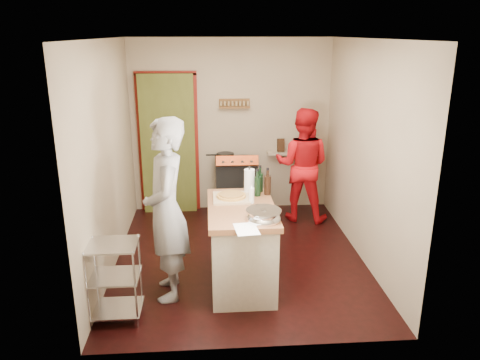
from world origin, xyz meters
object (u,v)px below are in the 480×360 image
at_px(stove, 236,186).
at_px(person_red, 302,165).
at_px(island, 242,243).
at_px(wire_shelving, 114,277).
at_px(person_stripe, 166,210).

relative_size(stove, person_red, 0.61).
bearing_deg(stove, island, -91.82).
relative_size(stove, island, 0.74).
xyz_separation_m(wire_shelving, person_stripe, (0.48, 0.42, 0.51)).
height_order(wire_shelving, island, island).
distance_m(island, person_stripe, 0.92).
distance_m(stove, person_red, 1.05).
bearing_deg(wire_shelving, island, 24.53).
bearing_deg(person_stripe, stove, 153.30).
xyz_separation_m(island, person_stripe, (-0.78, -0.16, 0.47)).
height_order(island, person_red, person_red).
height_order(stove, island, island).
bearing_deg(stove, person_red, -13.22).
xyz_separation_m(stove, person_red, (0.95, -0.22, 0.38)).
height_order(person_stripe, person_red, person_stripe).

